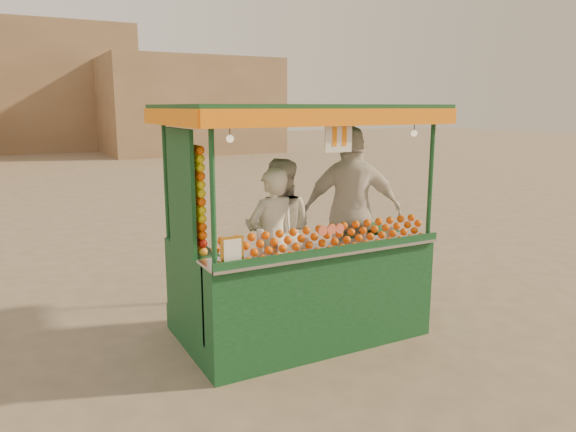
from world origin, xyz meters
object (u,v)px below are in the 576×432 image
vendor_right (352,212)px  juice_cart (297,265)px  vendor_left (273,241)px  vendor_middle (279,231)px

vendor_right → juice_cart: bearing=38.7°
vendor_left → vendor_middle: 0.34m
vendor_left → vendor_right: (1.07, 0.09, 0.20)m
vendor_left → vendor_right: vendor_right is taller
juice_cart → vendor_left: (-0.23, 0.11, 0.26)m
juice_cart → vendor_middle: bearing=93.3°
juice_cart → vendor_left: juice_cart is taller
juice_cart → vendor_left: bearing=154.1°
juice_cart → vendor_middle: juice_cart is taller
juice_cart → vendor_middle: 0.47m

